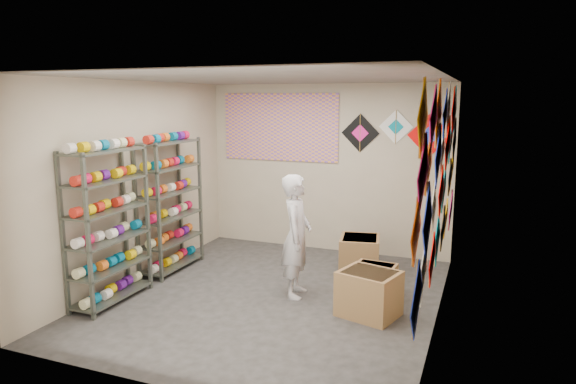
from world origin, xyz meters
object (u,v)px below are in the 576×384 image
at_px(carton_a, 369,294).
at_px(carton_b, 375,281).
at_px(carton_c, 359,255).
at_px(shelf_rack_front, 108,226).
at_px(shelf_rack_back, 170,206).
at_px(shopkeeper, 297,236).

distance_m(carton_a, carton_b, 0.60).
bearing_deg(carton_a, carton_c, 123.34).
height_order(shelf_rack_front, shelf_rack_back, same).
distance_m(carton_a, carton_c, 1.48).
bearing_deg(shelf_rack_back, shopkeeper, -7.96).
relative_size(shelf_rack_back, shopkeeper, 1.22).
xyz_separation_m(shopkeeper, carton_c, (0.54, 1.13, -0.51)).
bearing_deg(shelf_rack_back, carton_a, -10.58).
bearing_deg(carton_c, shelf_rack_back, -172.72).
xyz_separation_m(shelf_rack_back, carton_b, (2.98, 0.03, -0.75)).
bearing_deg(shelf_rack_back, carton_c, 18.00).
bearing_deg(carton_b, carton_a, -80.04).
distance_m(shelf_rack_back, carton_c, 2.81).
relative_size(shelf_rack_front, shopkeeper, 1.22).
distance_m(shelf_rack_back, carton_b, 3.07).
relative_size(shopkeeper, carton_c, 2.58).
distance_m(carton_b, carton_c, 0.90).
bearing_deg(carton_a, shelf_rack_back, -174.97).
height_order(shopkeeper, carton_a, shopkeeper).
xyz_separation_m(shopkeeper, carton_b, (0.93, 0.32, -0.57)).
bearing_deg(shopkeeper, shelf_rack_front, 106.35).
xyz_separation_m(shelf_rack_back, carton_c, (2.59, 0.84, -0.69)).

